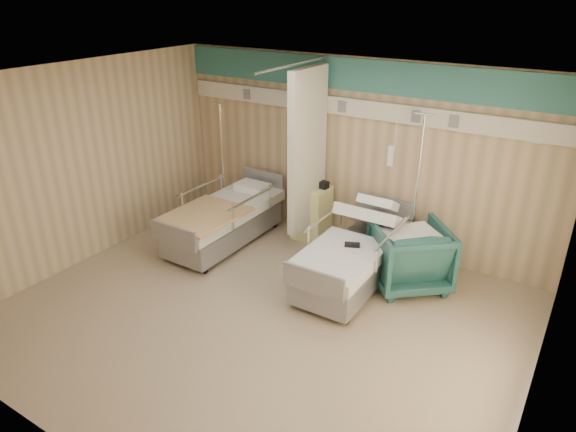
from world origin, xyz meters
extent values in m
cube|color=gray|center=(0.00, 0.00, 0.00)|extent=(6.00, 5.00, 0.00)
cube|color=tan|center=(0.00, 2.50, 1.40)|extent=(6.00, 0.04, 2.80)
cube|color=tan|center=(0.00, -2.50, 1.40)|extent=(6.00, 0.04, 2.80)
cube|color=tan|center=(-3.00, 0.00, 1.40)|extent=(0.04, 5.00, 2.80)
cube|color=tan|center=(3.00, 0.00, 1.40)|extent=(0.04, 5.00, 2.80)
cube|color=silver|center=(0.00, 0.00, 2.80)|extent=(6.00, 5.00, 0.04)
cube|color=#327471|center=(0.00, 2.48, 2.55)|extent=(6.00, 0.04, 0.45)
cube|color=beige|center=(0.00, 2.45, 2.10)|extent=(5.88, 0.08, 0.25)
cylinder|color=silver|center=(-0.50, 1.60, 2.76)|extent=(0.03, 1.80, 0.03)
cube|color=beige|center=(-0.50, 1.95, 1.51)|extent=(0.12, 0.90, 2.35)
cube|color=#EDEB94|center=(-0.55, 2.20, 0.42)|extent=(0.50, 0.48, 0.85)
imported|color=#1F4D49|center=(1.25, 1.66, 0.43)|extent=(1.33, 1.33, 0.87)
cube|color=white|center=(1.25, 1.66, 0.91)|extent=(0.90, 0.90, 0.08)
cylinder|color=silver|center=(1.10, 2.13, 0.02)|extent=(0.40, 0.40, 0.03)
cylinder|color=silver|center=(1.10, 2.13, 1.10)|extent=(0.04, 0.04, 2.21)
cylinder|color=silver|center=(1.10, 2.13, 2.21)|extent=(0.27, 0.03, 0.03)
cylinder|color=silver|center=(-2.19, 2.06, 0.01)|extent=(0.36, 0.36, 0.03)
cylinder|color=silver|center=(-2.19, 2.06, 0.99)|extent=(0.03, 0.03, 1.98)
cylinder|color=silver|center=(-2.19, 2.06, 1.98)|extent=(0.24, 0.03, 0.03)
cube|color=black|center=(0.65, 1.16, 0.65)|extent=(0.21, 0.16, 0.04)
cube|color=tan|center=(-1.58, 0.84, 0.65)|extent=(0.97, 1.21, 0.04)
cube|color=black|center=(-0.42, 2.28, 0.90)|extent=(0.21, 0.15, 0.11)
cylinder|color=white|center=(-0.62, 2.21, 0.91)|extent=(0.09, 0.09, 0.12)
camera|label=1|loc=(3.08, -4.21, 3.72)|focal=32.00mm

